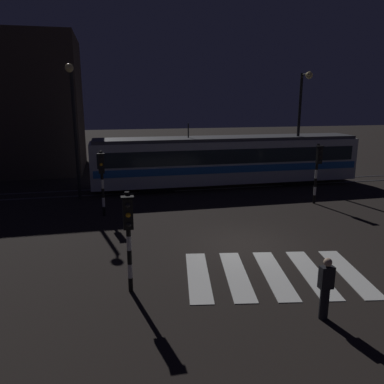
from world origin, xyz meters
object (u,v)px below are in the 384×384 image
at_px(street_lamp_trackside_right, 301,116).
at_px(pedestrian_waiting_at_kerb, 325,288).
at_px(traffic_light_corner_near_left, 128,228).
at_px(street_lamp_trackside_left, 74,117).
at_px(traffic_light_corner_far_left, 102,174).
at_px(tram, 227,160).
at_px(traffic_light_corner_far_right, 318,165).

xyz_separation_m(street_lamp_trackside_right, pedestrian_waiting_at_kerb, (-6.90, -14.70, -3.71)).
relative_size(traffic_light_corner_near_left, street_lamp_trackside_left, 0.42).
xyz_separation_m(traffic_light_corner_far_left, street_lamp_trackside_right, (12.55, 4.20, 2.47)).
height_order(traffic_light_corner_near_left, street_lamp_trackside_left, street_lamp_trackside_left).
bearing_deg(tram, traffic_light_corner_far_right, -57.17).
bearing_deg(street_lamp_trackside_left, traffic_light_corner_near_left, -79.30).
height_order(traffic_light_corner_far_left, tram, tram).
distance_m(traffic_light_corner_far_right, pedestrian_waiting_at_kerb, 11.84).
xyz_separation_m(traffic_light_corner_far_left, pedestrian_waiting_at_kerb, (5.65, -10.51, -1.24)).
bearing_deg(traffic_light_corner_near_left, street_lamp_trackside_left, 100.70).
height_order(traffic_light_corner_near_left, tram, tram).
relative_size(traffic_light_corner_far_right, traffic_light_corner_near_left, 1.07).
xyz_separation_m(street_lamp_trackside_left, tram, (9.32, 1.59, -2.91)).
relative_size(street_lamp_trackside_left, pedestrian_waiting_at_kerb, 4.32).
height_order(street_lamp_trackside_left, tram, street_lamp_trackside_left).
xyz_separation_m(traffic_light_corner_far_right, pedestrian_waiting_at_kerb, (-5.69, -10.30, -1.30)).
distance_m(traffic_light_corner_far_left, traffic_light_corner_far_right, 11.35).
height_order(tram, pedestrian_waiting_at_kerb, tram).
relative_size(traffic_light_corner_far_right, pedestrian_waiting_at_kerb, 1.93).
distance_m(traffic_light_corner_far_left, traffic_light_corner_near_left, 8.06).
height_order(traffic_light_corner_far_right, traffic_light_corner_near_left, traffic_light_corner_far_right).
bearing_deg(traffic_light_corner_near_left, tram, 61.36).
relative_size(traffic_light_corner_far_right, street_lamp_trackside_right, 0.46).
relative_size(traffic_light_corner_near_left, pedestrian_waiting_at_kerb, 1.80).
bearing_deg(traffic_light_corner_far_right, pedestrian_waiting_at_kerb, -118.93).
relative_size(traffic_light_corner_far_right, street_lamp_trackside_left, 0.45).
height_order(street_lamp_trackside_left, pedestrian_waiting_at_kerb, street_lamp_trackside_left).
bearing_deg(street_lamp_trackside_left, pedestrian_waiting_at_kerb, -63.33).
bearing_deg(pedestrian_waiting_at_kerb, tram, 81.63).
height_order(traffic_light_corner_near_left, street_lamp_trackside_right, street_lamp_trackside_right).
relative_size(traffic_light_corner_near_left, tram, 0.18).
height_order(street_lamp_trackside_right, street_lamp_trackside_left, street_lamp_trackside_left).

